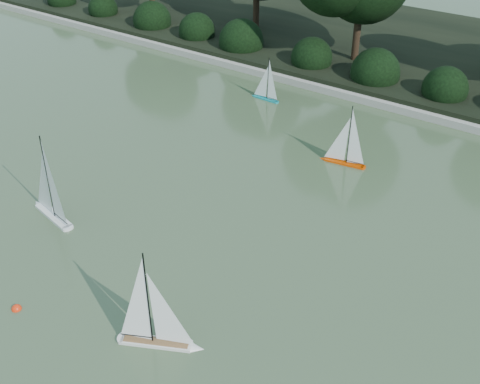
{
  "coord_description": "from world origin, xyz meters",
  "views": [
    {
      "loc": [
        3.99,
        -4.21,
        6.18
      ],
      "look_at": [
        -1.1,
        2.8,
        0.7
      ],
      "focal_mm": 45.0,
      "sensor_mm": 36.0,
      "label": 1
    }
  ],
  "objects_px": {
    "sailboat_orange": "(342,154)",
    "race_buoy": "(17,309)",
    "sailboat_white_b": "(161,331)",
    "sailboat_teal": "(264,92)",
    "sailboat_white_a": "(49,202)"
  },
  "relations": [
    {
      "from": "race_buoy",
      "to": "sailboat_white_a",
      "type": "bearing_deg",
      "value": 129.29
    },
    {
      "from": "sailboat_white_b",
      "to": "sailboat_orange",
      "type": "relative_size",
      "value": 1.21
    },
    {
      "from": "sailboat_white_b",
      "to": "race_buoy",
      "type": "relative_size",
      "value": 11.28
    },
    {
      "from": "sailboat_white_a",
      "to": "sailboat_teal",
      "type": "relative_size",
      "value": 1.51
    },
    {
      "from": "sailboat_white_a",
      "to": "sailboat_white_b",
      "type": "height_order",
      "value": "sailboat_white_a"
    },
    {
      "from": "race_buoy",
      "to": "sailboat_orange",
      "type": "bearing_deg",
      "value": 74.96
    },
    {
      "from": "sailboat_white_a",
      "to": "sailboat_white_b",
      "type": "xyz_separation_m",
      "value": [
        3.77,
        -1.15,
        -0.02
      ]
    },
    {
      "from": "sailboat_orange",
      "to": "sailboat_white_b",
      "type": "bearing_deg",
      "value": -86.04
    },
    {
      "from": "sailboat_white_b",
      "to": "sailboat_teal",
      "type": "relative_size",
      "value": 1.44
    },
    {
      "from": "sailboat_orange",
      "to": "race_buoy",
      "type": "bearing_deg",
      "value": -105.04
    },
    {
      "from": "sailboat_white_a",
      "to": "sailboat_orange",
      "type": "bearing_deg",
      "value": 55.03
    },
    {
      "from": "sailboat_white_a",
      "to": "sailboat_white_b",
      "type": "bearing_deg",
      "value": -17.03
    },
    {
      "from": "sailboat_white_a",
      "to": "sailboat_teal",
      "type": "xyz_separation_m",
      "value": [
        0.2,
        6.6,
        -0.09
      ]
    },
    {
      "from": "sailboat_white_b",
      "to": "sailboat_white_a",
      "type": "bearing_deg",
      "value": 162.97
    },
    {
      "from": "sailboat_white_a",
      "to": "sailboat_orange",
      "type": "xyz_separation_m",
      "value": [
        3.36,
        4.8,
        -0.06
      ]
    }
  ]
}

